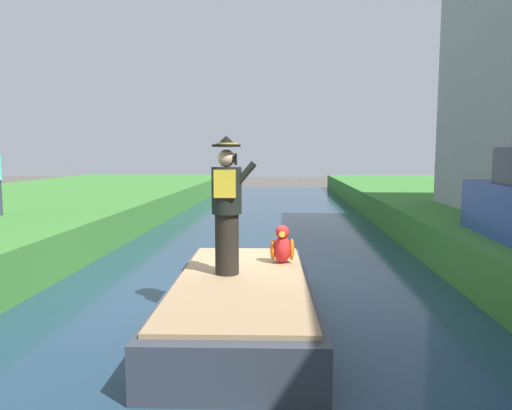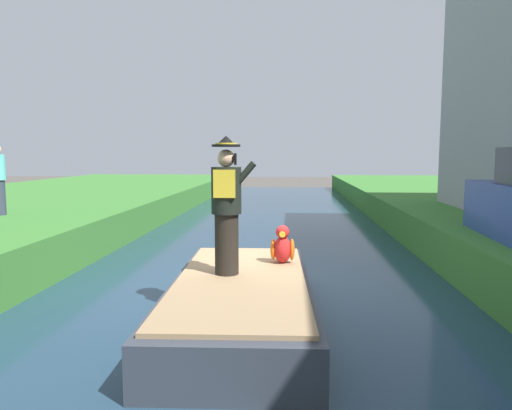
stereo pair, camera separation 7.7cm
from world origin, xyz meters
name	(u,v)px [view 1 (the left image)]	position (x,y,z in m)	size (l,w,h in m)	color
ground_plane	(250,297)	(0.00, 0.00, 0.00)	(80.00, 80.00, 0.00)	#4C4742
canal_water	(250,294)	(0.00, 0.00, 0.05)	(6.78, 48.00, 0.10)	#1E384C
boat	(242,301)	(0.00, -1.45, 0.40)	(1.96, 4.27, 0.61)	#333842
person_pirate	(227,206)	(-0.21, -1.26, 1.64)	(0.61, 0.42, 1.85)	black
parrot_plush	(282,247)	(0.52, -0.56, 0.95)	(0.36, 0.35, 0.57)	red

